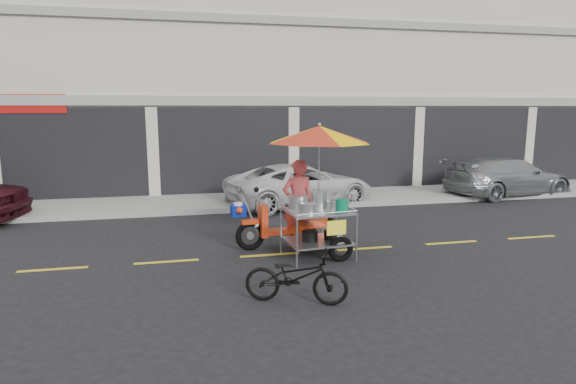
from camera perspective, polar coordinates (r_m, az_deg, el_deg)
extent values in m
plane|color=black|center=(10.18, 9.07, -6.64)|extent=(90.00, 90.00, 0.00)
cube|color=gray|center=(15.27, 1.49, -0.64)|extent=(45.00, 3.00, 0.15)
cube|color=beige|center=(19.92, -2.05, 13.18)|extent=(36.00, 8.00, 8.00)
cube|color=black|center=(16.01, 0.66, 4.83)|extent=(35.28, 0.06, 2.90)
cube|color=gray|center=(15.93, 0.69, 10.75)|extent=(36.00, 0.12, 0.30)
cube|color=gray|center=(16.15, 0.71, 19.65)|extent=(36.00, 0.12, 0.25)
cube|color=white|center=(26.82, 29.58, 13.68)|extent=(8.00, 7.00, 10.40)
cube|color=gold|center=(10.18, 9.07, -6.62)|extent=(42.00, 0.10, 0.01)
imported|color=silver|center=(14.36, 1.48, 0.89)|extent=(4.85, 3.16, 1.24)
imported|color=gray|center=(17.46, 24.63, 1.67)|extent=(4.60, 2.38, 1.28)
imported|color=black|center=(7.27, 0.96, -10.00)|extent=(1.65, 1.10, 0.82)
torus|color=black|center=(9.91, -4.50, -5.19)|extent=(0.63, 0.18, 0.62)
torus|color=black|center=(10.39, 4.28, -4.46)|extent=(0.63, 0.18, 0.62)
cylinder|color=#9EA0A5|center=(9.91, -4.50, -5.19)|extent=(0.16, 0.08, 0.15)
cylinder|color=#9EA0A5|center=(10.39, 4.28, -4.46)|extent=(0.16, 0.08, 0.15)
cube|color=red|center=(9.83, -4.53, -3.54)|extent=(0.36, 0.16, 0.09)
cylinder|color=#9EA0A5|center=(9.80, -4.54, -2.61)|extent=(0.40, 0.09, 0.88)
cube|color=red|center=(9.90, -3.00, -3.43)|extent=(0.16, 0.38, 0.65)
cube|color=red|center=(10.09, -0.30, -4.61)|extent=(0.89, 0.39, 0.09)
cube|color=red|center=(10.19, 2.32, -3.04)|extent=(0.84, 0.36, 0.43)
cube|color=black|center=(10.10, 1.75, -1.70)|extent=(0.73, 0.33, 0.11)
cylinder|color=#9EA0A5|center=(9.76, -3.82, -0.70)|extent=(0.10, 0.60, 0.04)
sphere|color=black|center=(9.96, -3.78, 0.28)|extent=(0.11, 0.11, 0.11)
cylinder|color=white|center=(9.88, -3.79, -3.91)|extent=(0.14, 0.14, 0.05)
cube|color=#031A8B|center=(9.73, -5.92, -2.20)|extent=(0.30, 0.26, 0.22)
cylinder|color=white|center=(9.70, -5.93, -1.45)|extent=(0.19, 0.19, 0.05)
cone|color=red|center=(9.55, -5.68, -2.30)|extent=(0.22, 0.26, 0.20)
torus|color=black|center=(9.24, 6.29, -6.75)|extent=(0.51, 0.16, 0.50)
cylinder|color=#9EA0A5|center=(8.76, 1.06, -6.13)|extent=(0.04, 0.04, 0.92)
cylinder|color=#9EA0A5|center=(9.65, -0.84, -4.60)|extent=(0.04, 0.04, 0.92)
cylinder|color=#9EA0A5|center=(9.20, 8.14, -5.43)|extent=(0.04, 0.04, 0.92)
cylinder|color=#9EA0A5|center=(10.06, 5.69, -4.05)|extent=(0.04, 0.04, 0.92)
cube|color=#9EA0A5|center=(9.43, 3.53, -5.82)|extent=(1.28, 1.09, 0.03)
cube|color=#9EA0A5|center=(9.29, 3.57, -2.27)|extent=(1.28, 1.09, 0.04)
cylinder|color=#9EA0A5|center=(8.83, 4.74, -2.50)|extent=(1.19, 0.14, 0.03)
cylinder|color=#9EA0A5|center=(9.72, 2.52, -1.32)|extent=(1.19, 0.14, 0.03)
cylinder|color=#9EA0A5|center=(9.08, 0.07, -2.12)|extent=(0.12, 0.98, 0.03)
cylinder|color=#9EA0A5|center=(9.51, 6.92, -1.64)|extent=(0.12, 0.98, 0.03)
cylinder|color=#9EA0A5|center=(9.87, 2.49, -5.09)|extent=(0.12, 0.81, 0.04)
cylinder|color=#9EA0A5|center=(9.75, 2.51, -2.01)|extent=(0.12, 0.81, 0.04)
cube|color=#FFF32C|center=(8.93, 5.76, -4.23)|extent=(0.38, 0.06, 0.27)
cylinder|color=#B7B7BC|center=(9.35, 1.23, -1.28)|extent=(0.42, 0.42, 0.24)
cylinder|color=#B7B7BC|center=(9.51, 3.66, -0.90)|extent=(0.35, 0.35, 0.31)
cylinder|color=#B7B7BC|center=(9.47, 5.78, -1.40)|extent=(0.28, 0.28, 0.17)
cylinder|color=#B7B7BC|center=(8.99, 2.43, -1.99)|extent=(0.33, 0.33, 0.17)
cylinder|color=#067245|center=(9.16, 6.42, -1.59)|extent=(0.26, 0.26, 0.24)
cylinder|color=black|center=(9.35, 2.61, -5.24)|extent=(0.33, 0.33, 0.20)
cylinder|color=black|center=(9.51, 5.07, -5.07)|extent=(0.28, 0.28, 0.17)
cylinder|color=#9EA0A5|center=(9.27, 3.69, 2.81)|extent=(0.03, 0.03, 1.63)
sphere|color=#9EA0A5|center=(9.20, 3.75, 7.98)|extent=(0.07, 0.07, 0.07)
imported|color=#B73D3C|center=(10.05, 1.17, -1.33)|extent=(0.71, 0.50, 1.84)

